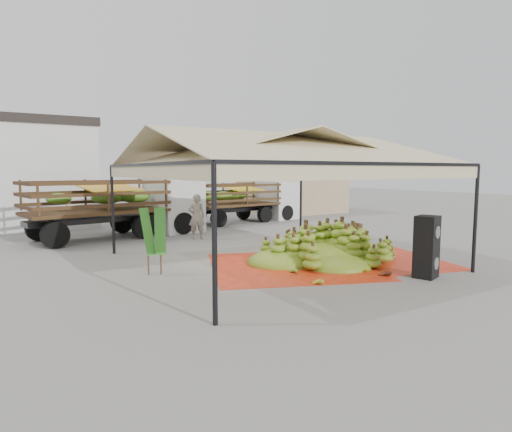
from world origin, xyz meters
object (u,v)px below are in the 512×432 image
truck_right (250,197)px  banana_heap (328,242)px  truck_left (125,200)px  speaker_stack (426,247)px  vendor (197,217)px

truck_right → banana_heap: bearing=-115.6°
truck_left → truck_right: 7.77m
banana_heap → truck_left: 9.44m
truck_right → speaker_stack: bearing=-108.9°
vendor → truck_right: bearing=-120.6°
banana_heap → truck_left: bearing=117.0°
banana_heap → truck_right: (3.23, 10.43, 0.80)m
speaker_stack → banana_heap: bearing=84.3°
banana_heap → vendor: size_ratio=2.82×
banana_heap → truck_right: 10.95m
banana_heap → speaker_stack: 3.23m
vendor → truck_right: truck_right is taller
speaker_stack → vendor: size_ratio=0.88×
banana_heap → vendor: (-1.93, 6.02, 0.37)m
banana_heap → truck_right: bearing=72.8°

